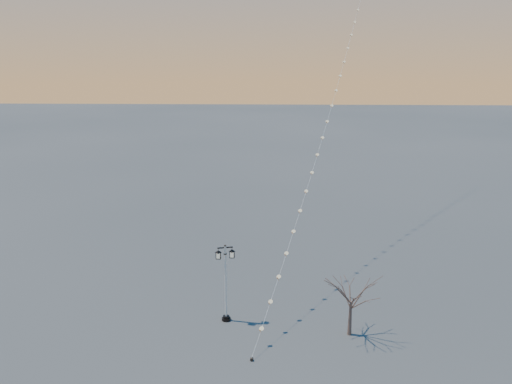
{
  "coord_description": "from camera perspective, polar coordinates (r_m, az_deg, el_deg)",
  "views": [
    {
      "loc": [
        1.7,
        -26.78,
        16.16
      ],
      "look_at": [
        0.49,
        5.13,
        7.72
      ],
      "focal_mm": 36.52,
      "sensor_mm": 36.0,
      "label": 1
    }
  ],
  "objects": [
    {
      "name": "street_lamp",
      "position": [
        32.5,
        -3.35,
        -9.51
      ],
      "size": [
        1.26,
        0.65,
        5.05
      ],
      "rotation": [
        0.0,
        0.0,
        0.25
      ],
      "color": "black",
      "rests_on": "ground"
    },
    {
      "name": "ground",
      "position": [
        31.32,
        -1.3,
        -16.26
      ],
      "size": [
        300.0,
        300.0,
        0.0
      ],
      "primitive_type": "plane",
      "color": "#414242",
      "rests_on": "ground"
    },
    {
      "name": "bare_tree",
      "position": [
        31.41,
        10.4,
        -10.79
      ],
      "size": [
        2.36,
        2.36,
        3.92
      ],
      "rotation": [
        0.0,
        0.0,
        -0.19
      ],
      "color": "brown",
      "rests_on": "ground"
    },
    {
      "name": "kite_train",
      "position": [
        45.98,
        8.85,
        12.96
      ],
      "size": [
        13.29,
        41.83,
        29.88
      ],
      "rotation": [
        0.0,
        0.0,
        0.2
      ],
      "color": "black",
      "rests_on": "ground"
    }
  ]
}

